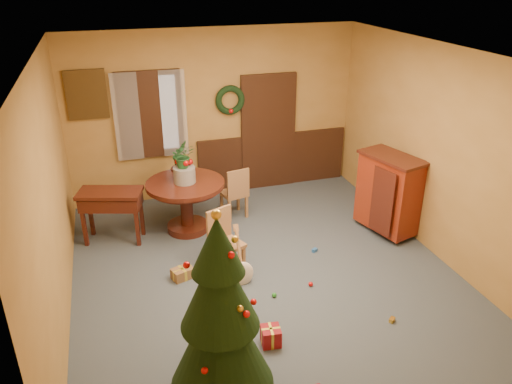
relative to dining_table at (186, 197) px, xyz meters
name	(u,v)px	position (x,y,z in m)	size (l,w,h in m)	color
room_envelope	(228,133)	(0.99, 1.25, 0.54)	(5.50, 5.50, 5.50)	#353F4E
dining_table	(186,197)	(0.00, 0.00, 0.00)	(1.19, 1.19, 0.82)	black
urn	(184,175)	(0.00, 0.00, 0.37)	(0.33, 0.33, 0.24)	slate
centerpiece_plant	(183,156)	(0.00, 0.00, 0.67)	(0.33, 0.29, 0.37)	#1E4C23
chair_near	(224,238)	(0.29, -1.23, -0.10)	(0.50, 0.50, 0.89)	#925D3A
chair_far	(236,191)	(0.83, 0.19, -0.10)	(0.45, 0.45, 0.88)	#925D3A
guitar	(241,259)	(0.42, -1.65, -0.20)	(0.32, 0.15, 0.75)	#F6E7CD
plant_stand	(182,186)	(0.03, 0.53, -0.05)	(0.33, 0.33, 0.84)	black
stand_plant	(180,154)	(0.03, 0.53, 0.50)	(0.25, 0.20, 0.46)	#19471E
christmas_tree	(220,316)	(-0.25, -3.38, 0.39)	(0.99, 0.99, 2.03)	#382111
writing_desk	(111,203)	(-1.10, 0.02, 0.04)	(1.01, 0.70, 0.81)	black
sideboard	(389,192)	(2.93, -0.94, 0.10)	(0.76, 1.08, 1.26)	#58170A
gift_b	(271,336)	(0.43, -2.83, -0.47)	(0.23, 0.23, 0.21)	maroon
gift_c	(182,273)	(-0.30, -1.29, -0.50)	(0.32, 0.27, 0.15)	brown
toy_a	(315,250)	(1.65, -1.19, -0.55)	(0.08, 0.05, 0.05)	#265CA5
toy_b	(274,295)	(0.74, -2.04, -0.54)	(0.06, 0.06, 0.06)	#248123
toy_c	(237,288)	(0.33, -1.76, -0.55)	(0.08, 0.05, 0.05)	gold
toy_d	(311,284)	(1.27, -1.96, -0.54)	(0.06, 0.06, 0.06)	red
toy_e	(392,320)	(1.90, -2.90, -0.55)	(0.08, 0.05, 0.05)	gold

